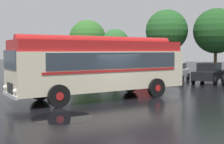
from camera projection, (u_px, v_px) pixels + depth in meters
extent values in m
plane|color=black|center=(112.00, 100.00, 16.87)|extent=(120.00, 120.00, 0.00)
cube|color=beige|center=(101.00, 70.00, 17.39)|extent=(7.73, 9.66, 2.10)
cube|color=red|center=(101.00, 46.00, 17.30)|extent=(7.45, 9.38, 0.56)
cylinder|color=red|center=(101.00, 42.00, 17.28)|extent=(5.88, 8.17, 0.60)
cube|color=#2D3842|center=(118.00, 60.00, 16.44)|extent=(4.56, 6.61, 0.84)
cube|color=#2D3842|center=(95.00, 59.00, 18.58)|extent=(4.56, 6.61, 0.84)
cube|color=red|center=(117.00, 71.00, 16.43)|extent=(4.67, 6.77, 0.12)
cube|color=red|center=(94.00, 68.00, 18.56)|extent=(4.67, 6.77, 0.12)
cube|color=#2D3842|center=(10.00, 60.00, 14.67)|extent=(1.83, 1.28, 0.88)
cube|color=black|center=(10.00, 88.00, 14.77)|extent=(0.78, 0.56, 0.56)
cube|color=silver|center=(10.00, 95.00, 14.78)|extent=(2.01, 1.43, 0.16)
sphere|color=white|center=(15.00, 91.00, 14.00)|extent=(0.22, 0.22, 0.22)
sphere|color=white|center=(5.00, 87.00, 15.52)|extent=(0.22, 0.22, 0.22)
cylinder|color=black|center=(59.00, 96.00, 14.72)|extent=(0.85, 1.07, 1.10)
cylinder|color=red|center=(59.00, 96.00, 14.72)|extent=(0.48, 0.50, 0.39)
cylinder|color=black|center=(40.00, 90.00, 16.91)|extent=(0.85, 1.07, 1.10)
cylinder|color=red|center=(40.00, 90.00, 16.91)|extent=(0.48, 0.50, 0.39)
cylinder|color=black|center=(156.00, 88.00, 17.91)|extent=(0.85, 1.07, 1.10)
cylinder|color=red|center=(156.00, 88.00, 17.91)|extent=(0.48, 0.50, 0.39)
cylinder|color=black|center=(130.00, 84.00, 20.10)|extent=(0.85, 1.07, 1.10)
cylinder|color=red|center=(130.00, 84.00, 20.10)|extent=(0.48, 0.50, 0.39)
cube|color=maroon|center=(146.00, 73.00, 28.54)|extent=(1.92, 4.28, 0.70)
cube|color=maroon|center=(147.00, 65.00, 28.64)|extent=(1.61, 2.26, 0.64)
cube|color=#2D3842|center=(155.00, 65.00, 28.37)|extent=(0.13, 1.93, 0.50)
cube|color=#2D3842|center=(139.00, 65.00, 28.90)|extent=(0.13, 1.93, 0.50)
cylinder|color=black|center=(152.00, 78.00, 27.05)|extent=(0.23, 0.65, 0.64)
cylinder|color=black|center=(133.00, 77.00, 27.65)|extent=(0.23, 0.65, 0.64)
cylinder|color=black|center=(158.00, 75.00, 29.48)|extent=(0.23, 0.65, 0.64)
cylinder|color=black|center=(140.00, 75.00, 30.09)|extent=(0.23, 0.65, 0.64)
cube|color=silver|center=(175.00, 74.00, 27.29)|extent=(1.82, 4.25, 0.70)
cube|color=silver|center=(176.00, 66.00, 27.38)|extent=(1.56, 2.22, 0.64)
cube|color=#2D3842|center=(184.00, 66.00, 27.06)|extent=(0.08, 1.93, 0.50)
cube|color=#2D3842|center=(167.00, 66.00, 27.69)|extent=(0.08, 1.93, 0.50)
cylinder|color=black|center=(182.00, 79.00, 25.76)|extent=(0.22, 0.65, 0.64)
cylinder|color=black|center=(161.00, 78.00, 26.50)|extent=(0.22, 0.65, 0.64)
cylinder|color=black|center=(188.00, 77.00, 28.12)|extent=(0.22, 0.65, 0.64)
cylinder|color=black|center=(169.00, 76.00, 28.86)|extent=(0.22, 0.65, 0.64)
cube|color=black|center=(209.00, 75.00, 25.80)|extent=(2.30, 4.41, 0.70)
cube|color=black|center=(209.00, 67.00, 25.88)|extent=(1.80, 2.38, 0.64)
cube|color=#2D3842|center=(219.00, 67.00, 25.49)|extent=(0.31, 1.91, 0.50)
cube|color=#2D3842|center=(200.00, 66.00, 26.28)|extent=(0.31, 1.91, 0.50)
cylinder|color=black|center=(216.00, 81.00, 24.26)|extent=(0.29, 0.66, 0.64)
cylinder|color=black|center=(193.00, 80.00, 25.19)|extent=(0.29, 0.66, 0.64)
cylinder|color=black|center=(223.00, 78.00, 26.47)|extent=(0.29, 0.66, 0.64)
cylinder|color=black|center=(202.00, 77.00, 27.39)|extent=(0.29, 0.66, 0.64)
cylinder|color=#4C3823|center=(88.00, 62.00, 39.45)|extent=(0.39, 0.39, 2.42)
sphere|color=#336B28|center=(88.00, 39.00, 39.25)|extent=(4.66, 4.66, 4.66)
sphere|color=#336B28|center=(85.00, 40.00, 39.61)|extent=(3.24, 3.24, 3.24)
cylinder|color=#4C3823|center=(115.00, 63.00, 36.52)|extent=(0.38, 0.38, 2.33)
sphere|color=#2D662D|center=(115.00, 43.00, 36.36)|extent=(3.26, 3.26, 3.26)
sphere|color=#2D662D|center=(117.00, 40.00, 36.08)|extent=(2.06, 2.06, 2.06)
cylinder|color=#4C3823|center=(166.00, 61.00, 34.24)|extent=(0.34, 0.34, 3.12)
sphere|color=#235623|center=(167.00, 31.00, 34.01)|extent=(4.59, 4.59, 4.59)
sphere|color=#235623|center=(166.00, 30.00, 33.70)|extent=(2.94, 2.94, 2.94)
cylinder|color=#4C3823|center=(215.00, 62.00, 32.97)|extent=(0.32, 0.32, 2.96)
sphere|color=#1E4C1E|center=(216.00, 31.00, 32.74)|extent=(4.74, 4.74, 4.74)
sphere|color=#1E4C1E|center=(220.00, 33.00, 32.68)|extent=(2.95, 2.95, 2.95)
cylinder|color=black|center=(63.00, 117.00, 12.58)|extent=(2.51, 2.51, 0.01)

